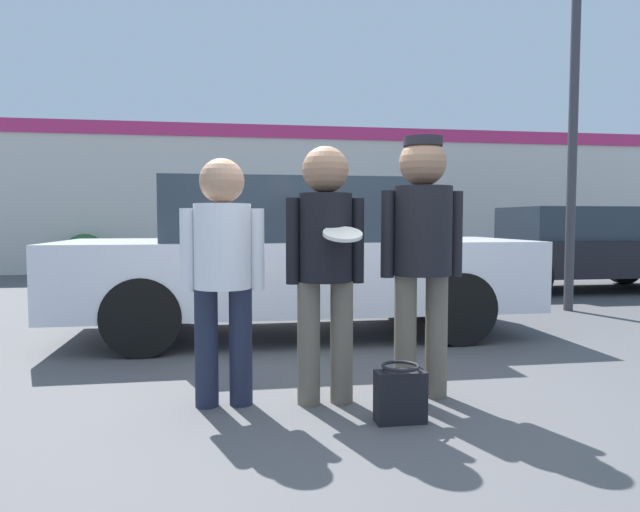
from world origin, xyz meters
TOP-DOWN VIEW (x-y plane):
  - ground_plane at (0.00, 0.00)m, footprint 56.00×56.00m
  - storefront_building at (0.00, 9.88)m, footprint 24.00×0.22m
  - person_left at (-0.87, 0.06)m, footprint 0.54×0.37m
  - person_middle_with_frisbee at (-0.21, -0.01)m, footprint 0.52×0.54m
  - person_right at (0.45, 0.01)m, footprint 0.57×0.40m
  - parked_car_near at (-0.14, 2.31)m, footprint 4.77×1.78m
  - parked_car_far at (5.20, 5.32)m, footprint 4.53×1.79m
  - street_lamp at (3.87, 3.29)m, footprint 1.24×0.35m
  - shrub at (-3.88, 9.24)m, footprint 0.92×0.92m
  - handbag at (0.17, -0.43)m, footprint 0.30×0.23m

SIDE VIEW (x-z plane):
  - ground_plane at x=0.00m, z-range 0.00..0.00m
  - handbag at x=0.17m, z-range -0.01..0.34m
  - shrub at x=-3.88m, z-range 0.00..0.92m
  - parked_car_far at x=5.20m, z-range 0.01..1.44m
  - parked_car_near at x=-0.14m, z-range 0.00..1.62m
  - person_left at x=-0.87m, z-range 0.15..1.75m
  - person_middle_with_frisbee at x=-0.21m, z-range 0.16..1.85m
  - person_right at x=0.45m, z-range 0.20..1.95m
  - storefront_building at x=0.00m, z-range 0.03..3.46m
  - street_lamp at x=3.87m, z-range 0.65..6.42m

